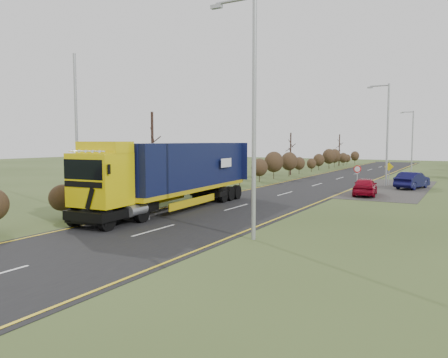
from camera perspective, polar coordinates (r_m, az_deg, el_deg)
ground at (r=23.45m, az=-2.96°, el=-5.04°), size 160.00×160.00×0.00m
road at (r=32.23m, az=6.67°, el=-2.30°), size 8.00×120.00×0.02m
layby at (r=40.10m, az=20.96°, el=-1.16°), size 6.00×18.00×0.02m
lane_markings at (r=31.95m, az=6.46°, el=-2.32°), size 7.52×116.00×0.01m
hedgerow at (r=33.08m, az=-4.35°, el=0.71°), size 2.24×102.04×6.05m
lorry at (r=25.93m, az=-6.48°, el=1.03°), size 3.28×14.70×4.06m
car_red_hatchback at (r=34.22m, az=17.95°, el=-0.95°), size 2.12×4.19×1.37m
car_blue_sedan at (r=40.62m, az=23.37°, el=-0.18°), size 2.56×4.55×1.42m
streetlight_near at (r=17.99m, az=3.56°, el=9.51°), size 2.10×0.20×9.93m
streetlight_mid at (r=42.37m, az=20.43°, el=6.04°), size 1.96×0.18×9.22m
streetlight_far at (r=65.42m, az=23.32°, el=4.94°), size 1.75×0.18×8.18m
left_pole at (r=25.89m, az=-18.70°, el=5.55°), size 0.16×0.16×8.90m
speed_sign at (r=36.27m, az=17.02°, el=0.67°), size 0.59×0.10×2.15m
warning_board at (r=43.25m, az=20.74°, el=0.98°), size 0.80×0.11×2.10m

